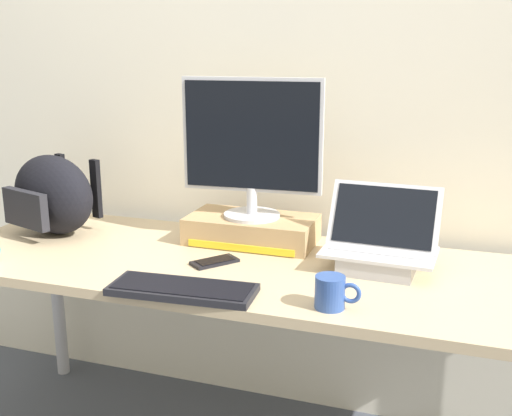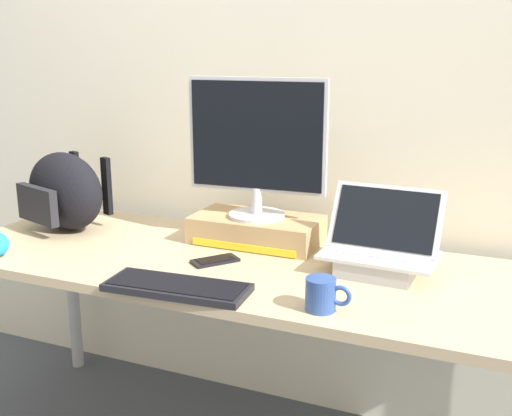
{
  "view_description": "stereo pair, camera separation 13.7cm",
  "coord_description": "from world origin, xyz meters",
  "views": [
    {
      "loc": [
        0.58,
        -1.72,
        1.37
      ],
      "look_at": [
        0.0,
        0.0,
        0.89
      ],
      "focal_mm": 43.43,
      "sensor_mm": 36.0,
      "label": 1
    },
    {
      "loc": [
        0.71,
        -1.67,
        1.37
      ],
      "look_at": [
        0.0,
        0.0,
        0.89
      ],
      "focal_mm": 43.43,
      "sensor_mm": 36.0,
      "label": 2
    }
  ],
  "objects": [
    {
      "name": "messenger_backpack",
      "position": [
        -0.79,
        0.08,
        0.85
      ],
      "size": [
        0.41,
        0.31,
        0.28
      ],
      "rotation": [
        0.0,
        0.0,
        -0.31
      ],
      "color": "black",
      "rests_on": "desk"
    },
    {
      "name": "external_keyboard",
      "position": [
        -0.12,
        -0.29,
        0.72
      ],
      "size": [
        0.41,
        0.18,
        0.02
      ],
      "rotation": [
        0.0,
        0.0,
        0.07
      ],
      "color": "black",
      "rests_on": "desk"
    },
    {
      "name": "coffee_mug",
      "position": [
        0.29,
        -0.25,
        0.75
      ],
      "size": [
        0.12,
        0.08,
        0.09
      ],
      "color": "#2D4C93",
      "rests_on": "desk"
    },
    {
      "name": "back_wall",
      "position": [
        0.0,
        0.45,
        1.3
      ],
      "size": [
        7.0,
        0.1,
        2.6
      ],
      "primitive_type": "cube",
      "color": "silver",
      "rests_on": "ground"
    },
    {
      "name": "desk",
      "position": [
        0.0,
        0.0,
        0.65
      ],
      "size": [
        2.07,
        0.7,
        0.71
      ],
      "color": "tan",
      "rests_on": "ground"
    },
    {
      "name": "toner_box_yellow",
      "position": [
        -0.08,
        0.2,
        0.76
      ],
      "size": [
        0.44,
        0.24,
        0.09
      ],
      "color": "tan",
      "rests_on": "desk"
    },
    {
      "name": "open_laptop",
      "position": [
        0.37,
        0.08,
        0.76
      ],
      "size": [
        0.34,
        0.23,
        0.25
      ],
      "rotation": [
        0.0,
        0.0,
        -0.05
      ],
      "color": "#ADADB2",
      "rests_on": "desk"
    },
    {
      "name": "cell_phone",
      "position": [
        -0.12,
        -0.04,
        0.72
      ],
      "size": [
        0.14,
        0.16,
        0.01
      ],
      "rotation": [
        0.0,
        0.0,
        -0.66
      ],
      "color": "black",
      "rests_on": "desk"
    },
    {
      "name": "desktop_monitor",
      "position": [
        -0.08,
        0.2,
        1.05
      ],
      "size": [
        0.48,
        0.19,
        0.47
      ],
      "rotation": [
        0.0,
        0.0,
        0.07
      ],
      "color": "silver",
      "rests_on": "toner_box_yellow"
    }
  ]
}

